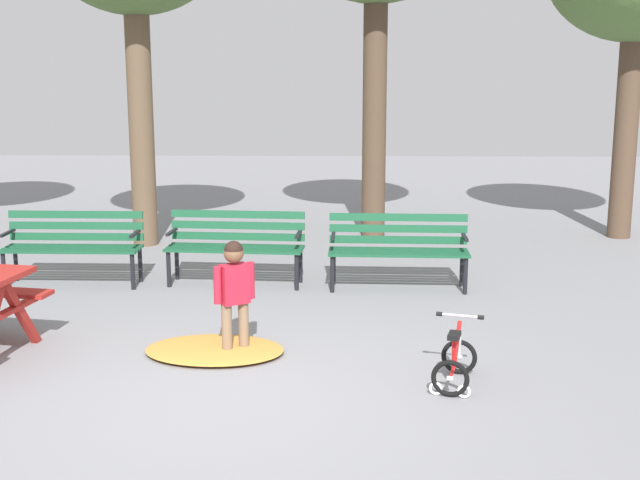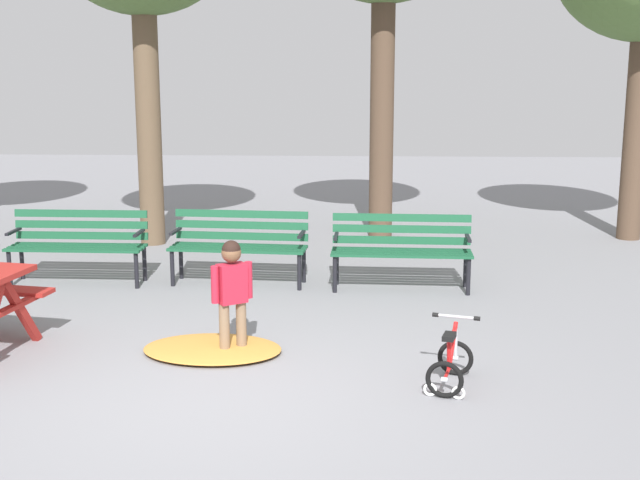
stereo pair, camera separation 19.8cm
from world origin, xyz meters
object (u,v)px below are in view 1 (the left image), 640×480
park_bench_left (236,241)px  park_bench_right (398,245)px  child_standing (234,289)px  kids_bicycle (455,362)px  park_bench_far_left (74,241)px

park_bench_left → park_bench_right: size_ratio=1.01×
park_bench_left → park_bench_right: (1.90, -0.16, 0.00)m
child_standing → kids_bicycle: bearing=-20.9°
park_bench_far_left → child_standing: child_standing is taller
park_bench_left → child_standing: (0.29, -2.52, 0.10)m
park_bench_left → kids_bicycle: bearing=-56.4°
park_bench_far_left → park_bench_left: size_ratio=0.98×
park_bench_right → kids_bicycle: park_bench_right is taller
park_bench_right → park_bench_far_left: bearing=178.4°
child_standing → park_bench_far_left: bearing=131.7°
kids_bicycle → child_standing: bearing=159.1°
park_bench_left → child_standing: size_ratio=1.57×
park_bench_right → kids_bicycle: 3.09m
park_bench_right → kids_bicycle: bearing=-85.4°
park_bench_left → kids_bicycle: park_bench_left is taller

